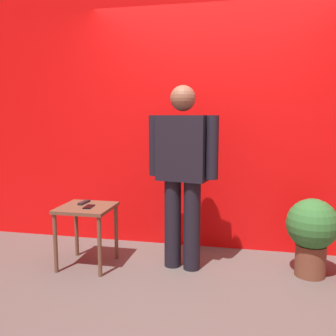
{
  "coord_description": "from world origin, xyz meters",
  "views": [
    {
      "loc": [
        0.37,
        -2.64,
        1.4
      ],
      "look_at": [
        -0.31,
        0.55,
        0.94
      ],
      "focal_mm": 40.1,
      "sensor_mm": 36.0,
      "label": 1
    }
  ],
  "objects": [
    {
      "name": "ground_plane",
      "position": [
        0.0,
        0.0,
        0.0
      ],
      "size": [
        12.0,
        12.0,
        0.0
      ],
      "primitive_type": "plane",
      "color": "#59544F"
    },
    {
      "name": "back_wall_red",
      "position": [
        0.0,
        1.29,
        1.55
      ],
      "size": [
        5.86,
        0.12,
        3.1
      ],
      "primitive_type": "cube",
      "color": "red",
      "rests_on": "ground_plane"
    },
    {
      "name": "standing_person",
      "position": [
        -0.2,
        0.63,
        0.93
      ],
      "size": [
        0.66,
        0.3,
        1.66
      ],
      "color": "black",
      "rests_on": "ground_plane"
    },
    {
      "name": "side_table",
      "position": [
        -1.07,
        0.49,
        0.47
      ],
      "size": [
        0.48,
        0.48,
        0.57
      ],
      "color": "brown",
      "rests_on": "ground_plane"
    },
    {
      "name": "cell_phone",
      "position": [
        -1.03,
        0.46,
        0.57
      ],
      "size": [
        0.08,
        0.15,
        0.01
      ],
      "primitive_type": "cube",
      "rotation": [
        0.0,
        0.0,
        0.07
      ],
      "color": "black",
      "rests_on": "side_table"
    },
    {
      "name": "tv_remote",
      "position": [
        -1.14,
        0.59,
        0.58
      ],
      "size": [
        0.06,
        0.17,
        0.02
      ],
      "primitive_type": "cube",
      "rotation": [
        0.0,
        0.0,
        -0.07
      ],
      "color": "black",
      "rests_on": "side_table"
    },
    {
      "name": "potted_plant",
      "position": [
        0.93,
        0.69,
        0.41
      ],
      "size": [
        0.44,
        0.44,
        0.69
      ],
      "color": "brown",
      "rests_on": "ground_plane"
    }
  ]
}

